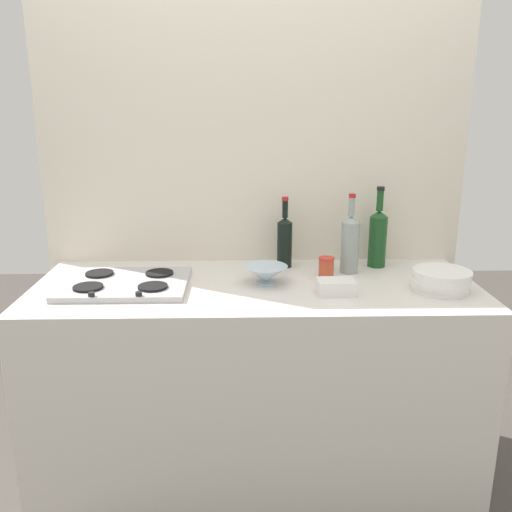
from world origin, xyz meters
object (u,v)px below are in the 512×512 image
stovetop_hob (125,283)px  condiment_jar_front (326,267)px  wine_bottle_mid_left (350,243)px  mixing_bowl (266,274)px  wine_bottle_mid_right (285,240)px  wine_bottle_leftmost (378,236)px  butter_dish (336,287)px  plate_stack (440,280)px

stovetop_hob → condiment_jar_front: 0.83m
stovetop_hob → wine_bottle_mid_left: size_ratio=1.44×
mixing_bowl → condiment_jar_front: 0.27m
mixing_bowl → condiment_jar_front: condiment_jar_front is taller
wine_bottle_mid_right → mixing_bowl: size_ratio=1.76×
wine_bottle_leftmost → wine_bottle_mid_left: 0.17m
butter_dish → wine_bottle_leftmost: bearing=56.3°
plate_stack → wine_bottle_leftmost: wine_bottle_leftmost is taller
wine_bottle_leftmost → condiment_jar_front: 0.31m
stovetop_hob → wine_bottle_mid_left: (0.93, 0.17, 0.12)m
stovetop_hob → mixing_bowl: bearing=2.2°
wine_bottle_leftmost → wine_bottle_mid_left: size_ratio=1.04×
mixing_bowl → butter_dish: 0.29m
wine_bottle_leftmost → wine_bottle_mid_right: wine_bottle_leftmost is taller
stovetop_hob → plate_stack: size_ratio=2.15×
condiment_jar_front → mixing_bowl: bearing=-161.3°
wine_bottle_mid_right → plate_stack: bearing=-29.8°
wine_bottle_leftmost → mixing_bowl: wine_bottle_leftmost is taller
mixing_bowl → wine_bottle_mid_left: bearing=22.1°
stovetop_hob → plate_stack: plate_stack is taller
wine_bottle_mid_left → condiment_jar_front: size_ratio=4.03×
plate_stack → wine_bottle_mid_left: 0.41m
stovetop_hob → plate_stack: 1.25m
wine_bottle_mid_right → wine_bottle_mid_left: bearing=-18.5°
plate_stack → mixing_bowl: 0.69m
stovetop_hob → butter_dish: butter_dish is taller
stovetop_hob → wine_bottle_leftmost: wine_bottle_leftmost is taller
wine_bottle_mid_right → butter_dish: 0.42m
mixing_bowl → wine_bottle_mid_right: bearing=68.7°
wine_bottle_mid_right → mixing_bowl: (-0.09, -0.24, -0.08)m
plate_stack → wine_bottle_leftmost: 0.39m
stovetop_hob → mixing_bowl: 0.56m
plate_stack → butter_dish: plate_stack is taller
stovetop_hob → mixing_bowl: mixing_bowl is taller
wine_bottle_leftmost → butter_dish: 0.45m
wine_bottle_leftmost → butter_dish: size_ratio=2.51×
wine_bottle_mid_right → condiment_jar_front: bearing=-42.7°
stovetop_hob → plate_stack: bearing=-3.4°
wine_bottle_leftmost → condiment_jar_front: size_ratio=4.21×
wine_bottle_leftmost → wine_bottle_mid_right: (-0.42, 0.00, -0.02)m
wine_bottle_leftmost → condiment_jar_front: (-0.25, -0.15, -0.09)m
wine_bottle_mid_left → wine_bottle_mid_right: bearing=161.5°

